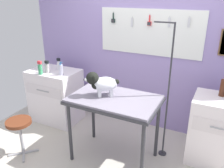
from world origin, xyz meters
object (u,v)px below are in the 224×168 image
at_px(grooming_arm, 167,99).
at_px(counter_left, 56,95).
at_px(dog, 101,83).
at_px(cabinet_right, 218,131).
at_px(grooming_table, 114,104).
at_px(stool, 19,127).
at_px(soda_bottle, 223,87).
at_px(spray_bottle_short, 59,65).

bearing_deg(grooming_arm, counter_left, 176.35).
distance_m(dog, cabinet_right, 1.60).
height_order(grooming_table, stool, grooming_table).
bearing_deg(cabinet_right, dog, -157.88).
bearing_deg(dog, soda_bottle, 26.23).
xyz_separation_m(grooming_table, dog, (-0.17, -0.02, 0.25)).
relative_size(grooming_arm, cabinet_right, 1.99).
relative_size(cabinet_right, soda_bottle, 3.58).
bearing_deg(grooming_arm, spray_bottle_short, 173.87).
height_order(grooming_table, spray_bottle_short, spray_bottle_short).
distance_m(grooming_arm, counter_left, 1.95).
height_order(grooming_arm, counter_left, grooming_arm).
relative_size(stool, spray_bottle_short, 2.65).
xyz_separation_m(dog, stool, (-0.99, -0.47, -0.63)).
distance_m(counter_left, cabinet_right, 2.55).
xyz_separation_m(spray_bottle_short, soda_bottle, (2.45, 0.07, 0.04)).
height_order(dog, soda_bottle, dog).
height_order(grooming_arm, dog, grooming_arm).
height_order(dog, cabinet_right, dog).
height_order(grooming_arm, soda_bottle, grooming_arm).
xyz_separation_m(counter_left, soda_bottle, (2.52, 0.15, 0.57)).
relative_size(grooming_table, soda_bottle, 4.38).
bearing_deg(cabinet_right, counter_left, -178.90).
distance_m(counter_left, soda_bottle, 2.58).
bearing_deg(soda_bottle, spray_bottle_short, -178.28).
height_order(grooming_arm, stool, grooming_arm).
height_order(spray_bottle_short, soda_bottle, soda_bottle).
distance_m(cabinet_right, soda_bottle, 0.57).
distance_m(grooming_arm, cabinet_right, 0.77).
bearing_deg(spray_bottle_short, dog, -27.57).
height_order(grooming_arm, spray_bottle_short, grooming_arm).
bearing_deg(stool, dog, 25.65).
bearing_deg(grooming_arm, soda_bottle, 24.02).
distance_m(grooming_table, spray_bottle_short, 1.41).
distance_m(dog, counter_left, 1.42).
bearing_deg(spray_bottle_short, soda_bottle, 1.72).
xyz_separation_m(grooming_table, counter_left, (-1.35, 0.49, -0.36)).
height_order(dog, stool, dog).
bearing_deg(counter_left, stool, -78.85).
xyz_separation_m(grooming_table, spray_bottle_short, (-1.29, 0.57, 0.17)).
height_order(counter_left, soda_bottle, soda_bottle).
distance_m(dog, soda_bottle, 1.49).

